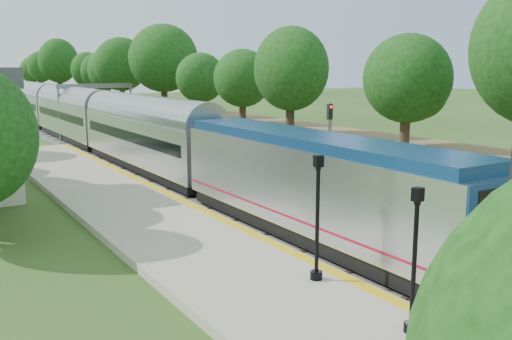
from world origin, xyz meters
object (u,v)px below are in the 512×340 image
lamppost_far (317,225)px  signal_farside (329,140)px  signal_gantry (96,96)px  lamppost_mid (414,269)px  train (74,119)px

lamppost_far → signal_farside: signal_farside is taller
signal_gantry → lamppost_mid: bearing=-96.6°
train → lamppost_mid: train is taller
lamppost_far → signal_farside: bearing=49.6°
train → signal_farside: bearing=-80.3°
train → signal_farside: signal_farside is taller
lamppost_mid → lamppost_far: lamppost_far is taller
lamppost_far → signal_farside: 14.82m
signal_gantry → train: bearing=178.0°
lamppost_mid → lamppost_far: 4.82m
signal_gantry → lamppost_mid: size_ratio=1.94×
signal_gantry → signal_farside: (3.73, -36.17, -1.15)m
signal_gantry → lamppost_far: bearing=-97.0°
lamppost_far → signal_gantry: bearing=83.0°
train → lamppost_far: bearing=-94.1°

